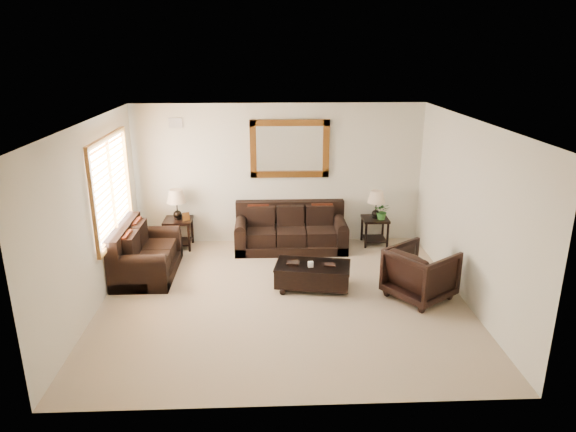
{
  "coord_description": "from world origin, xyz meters",
  "views": [
    {
      "loc": [
        -0.24,
        -7.1,
        3.68
      ],
      "look_at": [
        0.09,
        0.6,
        1.13
      ],
      "focal_mm": 32.0,
      "sensor_mm": 36.0,
      "label": 1
    }
  ],
  "objects_px": {
    "coffee_table": "(313,273)",
    "sofa": "(291,232)",
    "end_table_left": "(177,210)",
    "loveseat": "(144,256)",
    "armchair": "(421,271)",
    "end_table_right": "(376,210)"
  },
  "relations": [
    {
      "from": "coffee_table",
      "to": "end_table_left",
      "type": "bearing_deg",
      "value": 152.98
    },
    {
      "from": "end_table_right",
      "to": "coffee_table",
      "type": "xyz_separation_m",
      "value": [
        -1.38,
        -1.87,
        -0.45
      ]
    },
    {
      "from": "loveseat",
      "to": "coffee_table",
      "type": "xyz_separation_m",
      "value": [
        2.8,
        -0.64,
        -0.07
      ]
    },
    {
      "from": "coffee_table",
      "to": "armchair",
      "type": "bearing_deg",
      "value": -3.64
    },
    {
      "from": "end_table_left",
      "to": "armchair",
      "type": "relative_size",
      "value": 1.3
    },
    {
      "from": "sofa",
      "to": "loveseat",
      "type": "bearing_deg",
      "value": -156.56
    },
    {
      "from": "sofa",
      "to": "loveseat",
      "type": "xyz_separation_m",
      "value": [
        -2.53,
        -1.1,
        0.01
      ]
    },
    {
      "from": "sofa",
      "to": "coffee_table",
      "type": "relative_size",
      "value": 1.64
    },
    {
      "from": "end_table_right",
      "to": "armchair",
      "type": "distance_m",
      "value": 2.3
    },
    {
      "from": "end_table_left",
      "to": "coffee_table",
      "type": "relative_size",
      "value": 0.9
    },
    {
      "from": "end_table_right",
      "to": "coffee_table",
      "type": "relative_size",
      "value": 0.85
    },
    {
      "from": "sofa",
      "to": "end_table_left",
      "type": "distance_m",
      "value": 2.18
    },
    {
      "from": "loveseat",
      "to": "coffee_table",
      "type": "bearing_deg",
      "value": -102.93
    },
    {
      "from": "coffee_table",
      "to": "sofa",
      "type": "bearing_deg",
      "value": 109.39
    },
    {
      "from": "sofa",
      "to": "coffee_table",
      "type": "xyz_separation_m",
      "value": [
        0.27,
        -1.74,
        -0.06
      ]
    },
    {
      "from": "armchair",
      "to": "end_table_right",
      "type": "bearing_deg",
      "value": -29.91
    },
    {
      "from": "loveseat",
      "to": "armchair",
      "type": "xyz_separation_m",
      "value": [
        4.41,
        -1.05,
        0.12
      ]
    },
    {
      "from": "coffee_table",
      "to": "armchair",
      "type": "relative_size",
      "value": 1.44
    },
    {
      "from": "sofa",
      "to": "end_table_left",
      "type": "xyz_separation_m",
      "value": [
        -2.14,
        0.11,
        0.44
      ]
    },
    {
      "from": "armchair",
      "to": "end_table_left",
      "type": "bearing_deg",
      "value": 24.98
    },
    {
      "from": "end_table_left",
      "to": "end_table_right",
      "type": "distance_m",
      "value": 3.79
    },
    {
      "from": "coffee_table",
      "to": "armchair",
      "type": "xyz_separation_m",
      "value": [
        1.61,
        -0.41,
        0.19
      ]
    }
  ]
}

